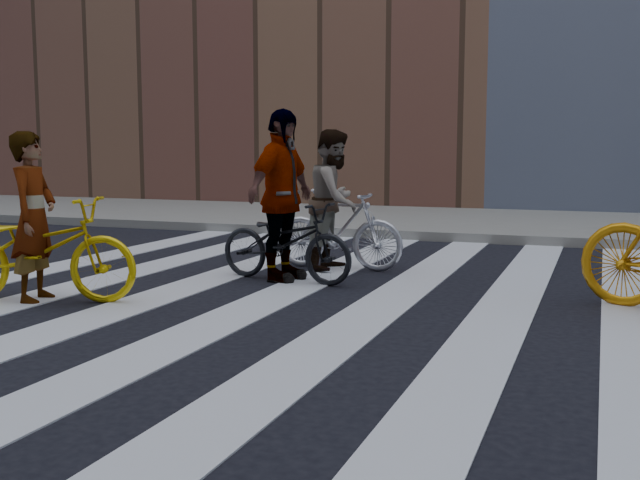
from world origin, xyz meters
The scene contains 9 objects.
ground centered at (0.00, 0.00, 0.00)m, with size 100.00×100.00×0.00m, color black.
sidewalk_far centered at (0.00, 7.50, 0.07)m, with size 100.00×5.00×0.15m, color gray.
zebra_crosswalk centered at (0.00, 0.00, 0.01)m, with size 8.25×10.00×0.01m.
bike_yellow_left centered at (-2.60, -0.95, 0.50)m, with size 0.67×1.92×1.01m, color yellow.
bike_silver_mid centered at (-0.55, 1.89, 0.49)m, with size 0.46×1.63×0.98m, color silver.
bike_dark_rear centered at (-0.82, 0.91, 0.44)m, with size 0.59×1.68×0.88m, color black.
rider_left centered at (-2.65, -0.95, 0.82)m, with size 0.60×0.39×1.63m, color slate.
rider_mid centered at (-0.60, 1.89, 0.85)m, with size 0.82×0.64×1.70m, color slate.
rider_rear centered at (-0.87, 0.91, 0.95)m, with size 1.11×0.46×1.90m, color slate.
Camera 1 is at (2.44, -6.64, 1.47)m, focal length 42.00 mm.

